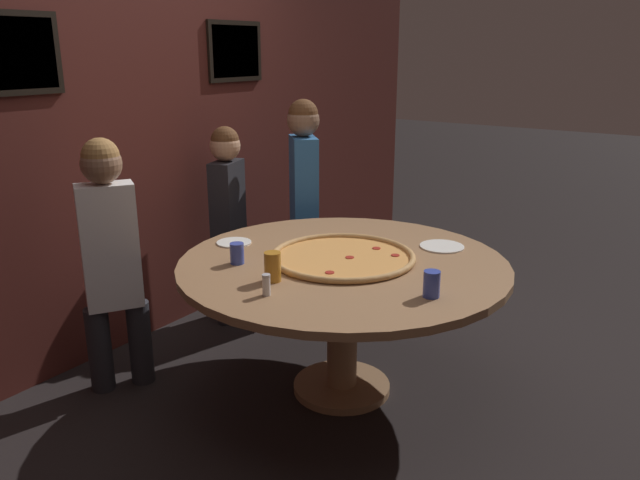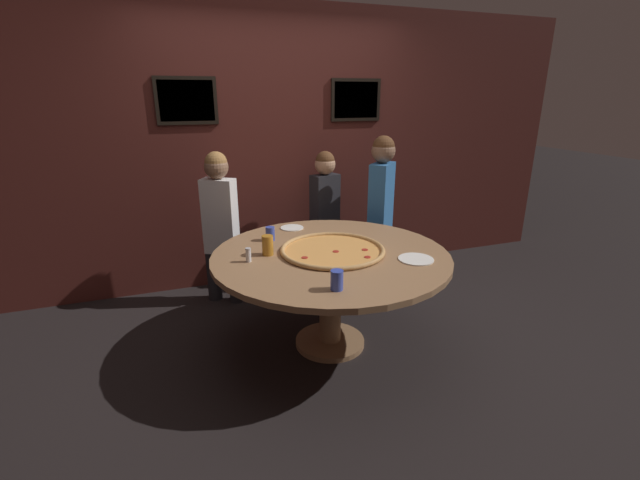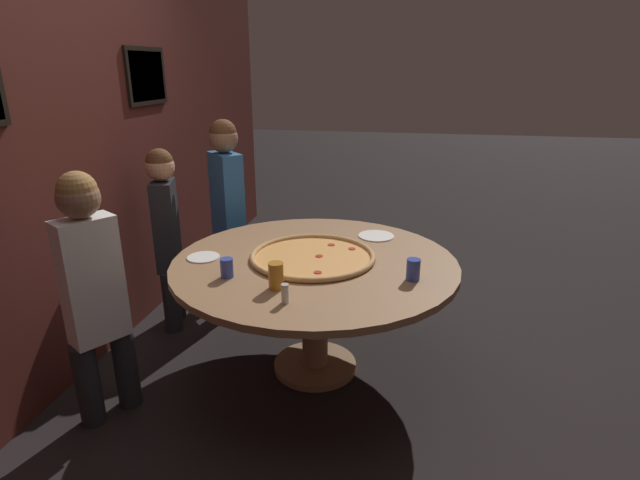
{
  "view_description": "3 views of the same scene",
  "coord_description": "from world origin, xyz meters",
  "px_view_note": "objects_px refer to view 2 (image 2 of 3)",
  "views": [
    {
      "loc": [
        -2.53,
        -1.6,
        1.78
      ],
      "look_at": [
        -0.09,
        0.08,
        0.86
      ],
      "focal_mm": 35.0,
      "sensor_mm": 36.0,
      "label": 1
    },
    {
      "loc": [
        -1.03,
        -2.64,
        1.8
      ],
      "look_at": [
        -0.05,
        0.09,
        0.81
      ],
      "focal_mm": 24.0,
      "sensor_mm": 36.0,
      "label": 2
    },
    {
      "loc": [
        -2.68,
        -0.55,
        1.82
      ],
      "look_at": [
        0.1,
        -0.01,
        0.83
      ],
      "focal_mm": 28.0,
      "sensor_mm": 36.0,
      "label": 3
    }
  ],
  "objects_px": {
    "white_plate_left_side": "(416,259)",
    "white_plate_right_side": "(292,228)",
    "giant_pizza": "(333,250)",
    "diner_side_right": "(325,210)",
    "drink_cup_near_right": "(268,245)",
    "condiment_shaker": "(248,255)",
    "drink_cup_far_left": "(270,234)",
    "diner_far_left": "(220,220)",
    "dining_table": "(331,269)",
    "diner_side_left": "(381,204)",
    "drink_cup_centre_back": "(337,280)"
  },
  "relations": [
    {
      "from": "dining_table",
      "to": "giant_pizza",
      "type": "relative_size",
      "value": 2.25
    },
    {
      "from": "condiment_shaker",
      "to": "drink_cup_centre_back",
      "type": "bearing_deg",
      "value": -56.77
    },
    {
      "from": "drink_cup_centre_back",
      "to": "white_plate_right_side",
      "type": "relative_size",
      "value": 0.61
    },
    {
      "from": "white_plate_right_side",
      "to": "diner_side_right",
      "type": "height_order",
      "value": "diner_side_right"
    },
    {
      "from": "white_plate_right_side",
      "to": "diner_far_left",
      "type": "bearing_deg",
      "value": 146.37
    },
    {
      "from": "white_plate_left_side",
      "to": "giant_pizza",
      "type": "bearing_deg",
      "value": 144.71
    },
    {
      "from": "condiment_shaker",
      "to": "diner_side_right",
      "type": "xyz_separation_m",
      "value": [
        0.96,
        1.11,
        -0.05
      ]
    },
    {
      "from": "giant_pizza",
      "to": "diner_side_left",
      "type": "relative_size",
      "value": 0.51
    },
    {
      "from": "white_plate_left_side",
      "to": "white_plate_right_side",
      "type": "bearing_deg",
      "value": 121.02
    },
    {
      "from": "drink_cup_near_right",
      "to": "condiment_shaker",
      "type": "relative_size",
      "value": 1.44
    },
    {
      "from": "drink_cup_far_left",
      "to": "diner_far_left",
      "type": "xyz_separation_m",
      "value": [
        -0.3,
        0.6,
        -0.02
      ]
    },
    {
      "from": "giant_pizza",
      "to": "diner_side_left",
      "type": "distance_m",
      "value": 1.18
    },
    {
      "from": "dining_table",
      "to": "white_plate_left_side",
      "type": "bearing_deg",
      "value": -32.87
    },
    {
      "from": "giant_pizza",
      "to": "diner_side_right",
      "type": "height_order",
      "value": "diner_side_right"
    },
    {
      "from": "drink_cup_near_right",
      "to": "white_plate_left_side",
      "type": "height_order",
      "value": "drink_cup_near_right"
    },
    {
      "from": "white_plate_right_side",
      "to": "diner_far_left",
      "type": "distance_m",
      "value": 0.65
    },
    {
      "from": "drink_cup_centre_back",
      "to": "diner_side_left",
      "type": "xyz_separation_m",
      "value": [
        1.02,
        1.43,
        0.03
      ]
    },
    {
      "from": "drink_cup_far_left",
      "to": "diner_side_right",
      "type": "height_order",
      "value": "diner_side_right"
    },
    {
      "from": "dining_table",
      "to": "white_plate_left_side",
      "type": "relative_size",
      "value": 7.02
    },
    {
      "from": "giant_pizza",
      "to": "white_plate_left_side",
      "type": "height_order",
      "value": "giant_pizza"
    },
    {
      "from": "drink_cup_near_right",
      "to": "diner_far_left",
      "type": "height_order",
      "value": "diner_far_left"
    },
    {
      "from": "drink_cup_near_right",
      "to": "diner_side_right",
      "type": "height_order",
      "value": "diner_side_right"
    },
    {
      "from": "drink_cup_near_right",
      "to": "white_plate_right_side",
      "type": "height_order",
      "value": "drink_cup_near_right"
    },
    {
      "from": "drink_cup_far_left",
      "to": "diner_far_left",
      "type": "relative_size",
      "value": 0.08
    },
    {
      "from": "white_plate_left_side",
      "to": "drink_cup_far_left",
      "type": "bearing_deg",
      "value": 138.5
    },
    {
      "from": "drink_cup_near_right",
      "to": "diner_side_left",
      "type": "height_order",
      "value": "diner_side_left"
    },
    {
      "from": "giant_pizza",
      "to": "diner_far_left",
      "type": "height_order",
      "value": "diner_far_left"
    },
    {
      "from": "white_plate_right_side",
      "to": "drink_cup_centre_back",
      "type": "bearing_deg",
      "value": -94.29
    },
    {
      "from": "dining_table",
      "to": "white_plate_left_side",
      "type": "distance_m",
      "value": 0.6
    },
    {
      "from": "white_plate_right_side",
      "to": "white_plate_left_side",
      "type": "distance_m",
      "value": 1.14
    },
    {
      "from": "drink_cup_far_left",
      "to": "diner_side_right",
      "type": "relative_size",
      "value": 0.08
    },
    {
      "from": "drink_cup_near_right",
      "to": "white_plate_left_side",
      "type": "bearing_deg",
      "value": -25.28
    },
    {
      "from": "white_plate_right_side",
      "to": "diner_side_left",
      "type": "distance_m",
      "value": 0.96
    },
    {
      "from": "diner_side_right",
      "to": "white_plate_left_side",
      "type": "bearing_deg",
      "value": 75.95
    },
    {
      "from": "white_plate_right_side",
      "to": "drink_cup_near_right",
      "type": "bearing_deg",
      "value": -121.53
    },
    {
      "from": "drink_cup_far_left",
      "to": "drink_cup_centre_back",
      "type": "bearing_deg",
      "value": -81.3
    },
    {
      "from": "dining_table",
      "to": "drink_cup_near_right",
      "type": "height_order",
      "value": "drink_cup_near_right"
    },
    {
      "from": "condiment_shaker",
      "to": "diner_side_left",
      "type": "relative_size",
      "value": 0.07
    },
    {
      "from": "white_plate_right_side",
      "to": "white_plate_left_side",
      "type": "bearing_deg",
      "value": -58.98
    },
    {
      "from": "drink_cup_centre_back",
      "to": "diner_side_left",
      "type": "bearing_deg",
      "value": 54.34
    },
    {
      "from": "dining_table",
      "to": "diner_side_right",
      "type": "xyz_separation_m",
      "value": [
        0.38,
        1.14,
        0.12
      ]
    },
    {
      "from": "diner_far_left",
      "to": "giant_pizza",
      "type": "bearing_deg",
      "value": 155.11
    },
    {
      "from": "diner_far_left",
      "to": "diner_side_left",
      "type": "relative_size",
      "value": 0.93
    },
    {
      "from": "condiment_shaker",
      "to": "drink_cup_near_right",
      "type": "bearing_deg",
      "value": 29.57
    },
    {
      "from": "dining_table",
      "to": "condiment_shaker",
      "type": "xyz_separation_m",
      "value": [
        -0.58,
        0.03,
        0.17
      ]
    },
    {
      "from": "giant_pizza",
      "to": "condiment_shaker",
      "type": "bearing_deg",
      "value": 178.79
    },
    {
      "from": "giant_pizza",
      "to": "drink_cup_near_right",
      "type": "xyz_separation_m",
      "value": [
        -0.45,
        0.1,
        0.06
      ]
    },
    {
      "from": "white_plate_left_side",
      "to": "diner_far_left",
      "type": "distance_m",
      "value": 1.75
    },
    {
      "from": "dining_table",
      "to": "diner_far_left",
      "type": "xyz_separation_m",
      "value": [
        -0.63,
        1.02,
        0.15
      ]
    },
    {
      "from": "condiment_shaker",
      "to": "drink_cup_far_left",
      "type": "bearing_deg",
      "value": 57.94
    }
  ]
}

